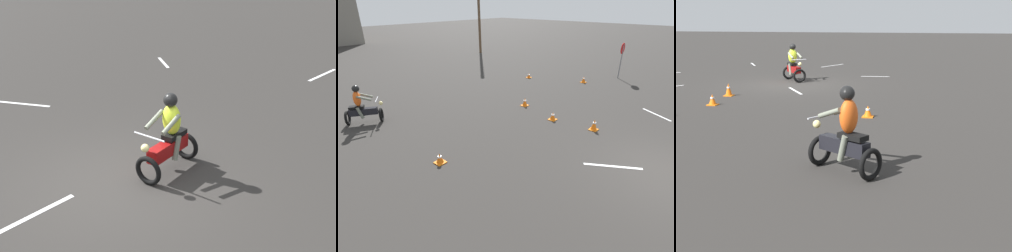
{
  "view_description": "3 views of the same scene",
  "coord_description": "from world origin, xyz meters",
  "views": [
    {
      "loc": [
        -7.73,
        1.24,
        4.79
      ],
      "look_at": [
        0.22,
        -1.13,
        1.0
      ],
      "focal_mm": 50.0,
      "sensor_mm": 36.0,
      "label": 1
    },
    {
      "loc": [
        -8.03,
        -0.35,
        4.69
      ],
      "look_at": [
        -2.0,
        4.84,
        0.9
      ],
      "focal_mm": 28.0,
      "sensor_mm": 36.0,
      "label": 2
    },
    {
      "loc": [
        -5.73,
        19.06,
        2.9
      ],
      "look_at": [
        -4.23,
        10.81,
        0.9
      ],
      "focal_mm": 50.0,
      "sensor_mm": 36.0,
      "label": 3
    }
  ],
  "objects": [
    {
      "name": "motorcycle_rider_foreground",
      "position": [
        0.25,
        -1.16,
        0.73
      ],
      "size": [
        1.33,
        1.47,
        1.66
      ],
      "rotation": [
        0.0,
        0.0,
        0.66
      ],
      "color": "black",
      "rests_on": "ground"
    },
    {
      "name": "lane_stripe_nw",
      "position": [
        -0.62,
        1.59,
        0.0
      ],
      "size": [
        1.01,
        1.58,
        0.01
      ],
      "primitive_type": "cube",
      "rotation": [
        0.0,
        0.0,
        3.69
      ],
      "color": "silver",
      "rests_on": "ground"
    },
    {
      "name": "ground_plane",
      "position": [
        0.0,
        0.0,
        0.0
      ],
      "size": [
        120.0,
        120.0,
        0.0
      ],
      "primitive_type": "plane",
      "color": "#2D2B28"
    },
    {
      "name": "lane_stripe_ne",
      "position": [
        4.86,
        1.63,
        0.0
      ],
      "size": [
        0.88,
        1.4,
        0.01
      ],
      "primitive_type": "cube",
      "rotation": [
        0.0,
        0.0,
        2.61
      ],
      "color": "silver",
      "rests_on": "ground"
    },
    {
      "name": "lane_stripe_e",
      "position": [
        7.51,
        -3.14,
        0.0
      ],
      "size": [
        1.28,
        0.14,
        0.01
      ],
      "primitive_type": "cube",
      "rotation": [
        0.0,
        0.0,
        1.54
      ],
      "color": "silver",
      "rests_on": "ground"
    },
    {
      "name": "lane_stripe_se",
      "position": [
        4.7,
        -7.7,
        0.0
      ],
      "size": [
        0.89,
        1.53,
        0.01
      ],
      "primitive_type": "cube",
      "rotation": [
        0.0,
        0.0,
        6.78
      ],
      "color": "silver",
      "rests_on": "ground"
    }
  ]
}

